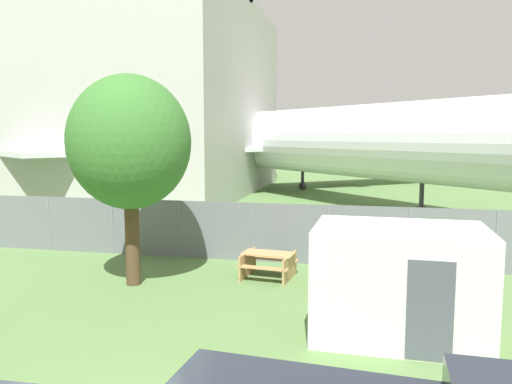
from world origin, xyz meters
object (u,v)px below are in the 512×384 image
at_px(portable_cabin, 399,282).
at_px(picnic_bench_near_cabin, 268,262).
at_px(tree_behind_benches, 130,143).
at_px(airplane, 286,141).

bearing_deg(portable_cabin, picnic_bench_near_cabin, 135.10).
bearing_deg(picnic_bench_near_cabin, tree_behind_benches, -158.17).
distance_m(airplane, portable_cabin, 26.03).
height_order(portable_cabin, tree_behind_benches, tree_behind_benches).
distance_m(airplane, tree_behind_benches, 22.91).
bearing_deg(tree_behind_benches, portable_cabin, -17.40).
relative_size(airplane, picnic_bench_near_cabin, 20.95).
distance_m(picnic_bench_near_cabin, tree_behind_benches, 5.28).
xyz_separation_m(portable_cabin, picnic_bench_near_cabin, (-3.48, 3.69, -0.71)).
relative_size(picnic_bench_near_cabin, tree_behind_benches, 0.28).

